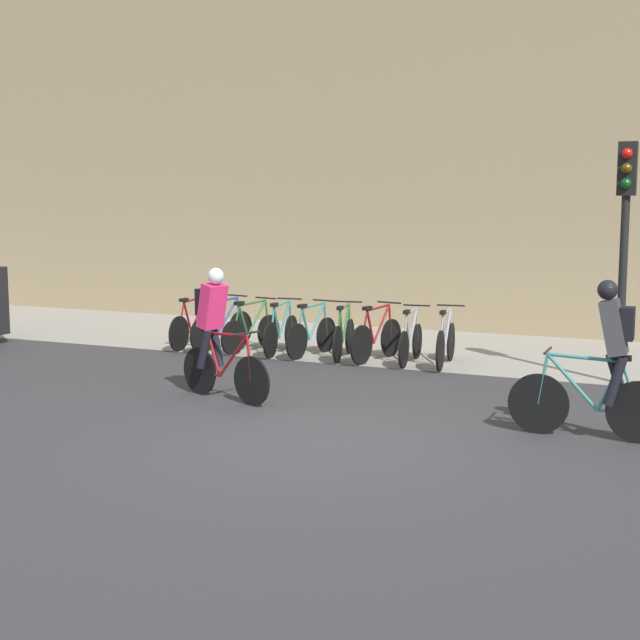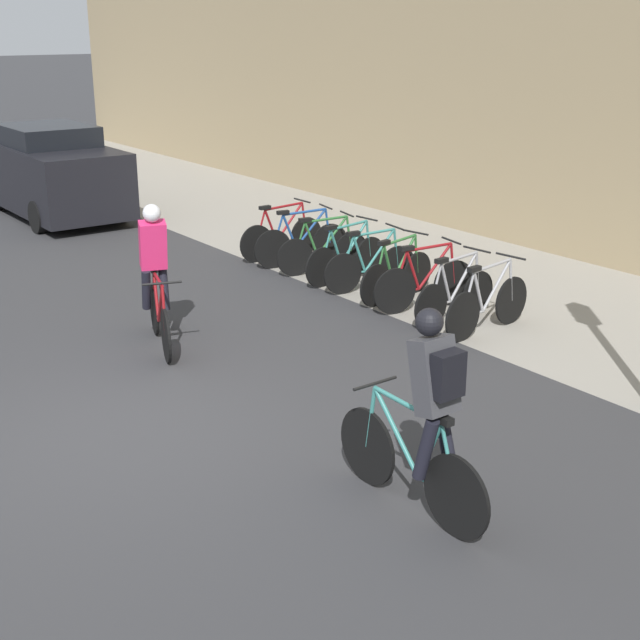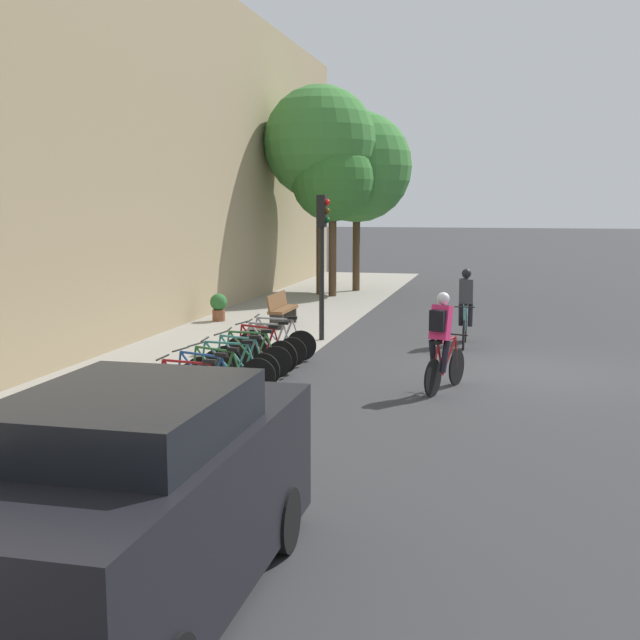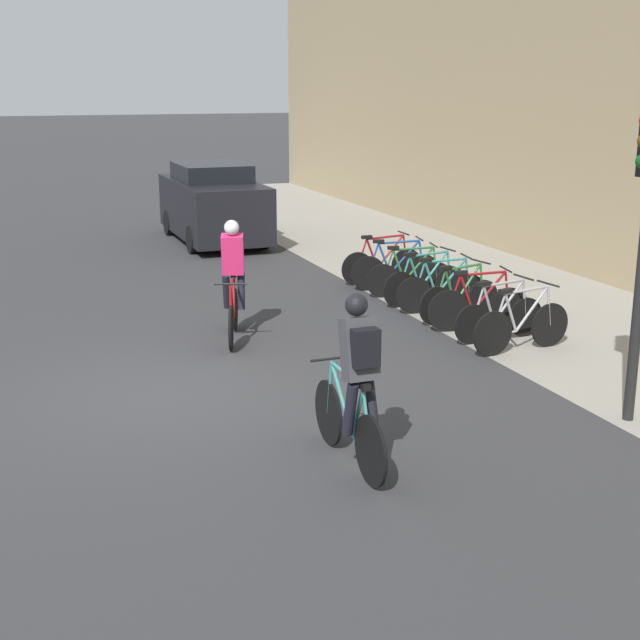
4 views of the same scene
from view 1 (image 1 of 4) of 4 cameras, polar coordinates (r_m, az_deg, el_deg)
ground at (r=9.95m, az=-0.04°, el=-7.74°), size 200.00×200.00×0.00m
kerb_strip at (r=16.22m, az=9.71°, el=-1.93°), size 44.00×4.50×0.01m
building_facade at (r=18.63m, az=12.05°, el=14.13°), size 44.00×0.60×9.68m
cyclist_pink at (r=12.03m, az=-6.70°, el=-0.56°), size 1.62×0.65×1.77m
cyclist_grey at (r=10.29m, az=17.83°, el=-2.21°), size 1.77×0.46×1.79m
parked_bike_0 at (r=16.50m, az=-8.07°, el=-0.39°), size 0.46×1.66×0.95m
parked_bike_1 at (r=16.19m, az=-6.29°, el=-0.50°), size 0.48×1.66×0.96m
parked_bike_2 at (r=15.90m, az=-4.44°, el=-0.66°), size 0.49×1.57×0.94m
parked_bike_3 at (r=15.63m, az=-2.50°, el=-0.77°), size 0.46×1.64×0.94m
parked_bike_4 at (r=15.38m, az=-0.52°, el=-0.90°), size 0.46×1.57×0.94m
parked_bike_5 at (r=15.14m, az=1.54°, el=-1.04°), size 0.46×1.56×0.94m
parked_bike_6 at (r=14.93m, az=3.64°, el=-1.12°), size 0.47×1.60×0.96m
parked_bike_7 at (r=14.73m, az=5.82°, el=-1.33°), size 0.46×1.55×0.93m
parked_bike_8 at (r=14.56m, az=8.05°, el=-1.40°), size 0.46×1.66×0.96m
traffic_light_pole at (r=13.56m, az=18.95°, el=6.24°), size 0.26×0.30×3.49m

